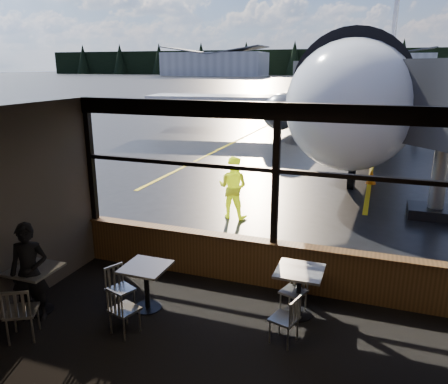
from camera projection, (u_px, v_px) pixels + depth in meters
The scene contains 26 objects.
ground_plane at pixel (378, 82), 116.97m from camera, with size 520.00×520.00×0.00m, color black.
ceiling at pixel (217, 123), 4.75m from camera, with size 8.00×6.00×0.04m, color #38332D.
window_sill at pixel (273, 265), 8.31m from camera, with size 8.00×0.28×0.90m, color brown.
window_header at pixel (278, 111), 7.51m from camera, with size 8.00×0.18×0.30m, color black.
mullion_left at pixel (91, 161), 9.11m from camera, with size 0.12×0.12×2.60m, color black.
mullion_centre at pixel (276, 176), 7.83m from camera, with size 0.12×0.12×2.60m, color black.
window_transom at pixel (276, 171), 7.80m from camera, with size 8.00×0.10×0.08m, color black.
airliner at pixel (383, 41), 24.41m from camera, with size 29.93×35.91×10.97m, color white, non-canonical shape.
cafe_table_near at pixel (298, 293), 7.35m from camera, with size 0.77×0.77×0.85m, color gray, non-canonical shape.
cafe_table_mid at pixel (147, 287), 7.56m from camera, with size 0.74×0.74×0.82m, color gray, non-canonical shape.
cafe_table_left at pixel (37, 290), 7.47m from camera, with size 0.74×0.74×0.82m, color gray, non-canonical shape.
chair_near_e at pixel (284, 319), 6.62m from camera, with size 0.44×0.44×0.80m, color #ACA89B, non-canonical shape.
chair_near_n at pixel (294, 292), 7.41m from camera, with size 0.44×0.44×0.81m, color #B6B0A5, non-canonical shape.
chair_mid_s at pixel (125, 310), 6.85m from camera, with size 0.45×0.45×0.83m, color #BAB6A8, non-canonical shape.
chair_mid_w at pixel (120, 290), 7.46m from camera, with size 0.45×0.45×0.83m, color #BCB7AA, non-canonical shape.
chair_left_s at pixel (22, 312), 6.71m from camera, with size 0.51×0.51×0.93m, color beige, non-canonical shape.
passenger at pixel (30, 273), 7.13m from camera, with size 0.62×0.41×1.70m, color black.
ground_crew at pixel (233, 187), 12.10m from camera, with size 0.85×0.66×1.74m, color #BFF219.
cone_nose at pixel (371, 177), 15.76m from camera, with size 0.37×0.37×0.51m, color #F04107.
cone_wing at pixel (277, 132), 26.77m from camera, with size 0.33×0.33×0.46m, color #FA4607.
hangar_left at pixel (215, 63), 192.42m from camera, with size 45.00×18.00×11.00m, color silver, non-canonical shape.
hangar_mid at pixel (382, 64), 174.38m from camera, with size 38.00×15.00×10.00m, color silver, non-canonical shape.
fuel_tank_a at pixel (306, 69), 181.95m from camera, with size 8.00×8.00×6.00m, color silver.
fuel_tank_b at pixel (330, 69), 178.71m from camera, with size 8.00×8.00×6.00m, color silver.
fuel_tank_c at pixel (355, 69), 175.46m from camera, with size 8.00×8.00×6.00m, color silver.
treeline at pixel (383, 62), 196.71m from camera, with size 360.00×3.00×12.00m, color black.
Camera 1 is at (1.69, -7.47, 4.09)m, focal length 35.00 mm.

